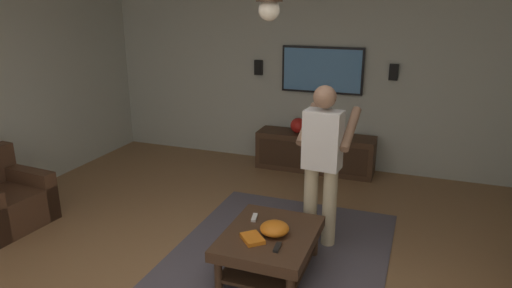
# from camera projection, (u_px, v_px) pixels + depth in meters

# --- Properties ---
(wall_back_tv) EXTENTS (0.10, 6.89, 2.72)m
(wall_back_tv) POSITION_uv_depth(u_px,v_px,m) (322.00, 75.00, 6.64)
(wall_back_tv) COLOR #B2B7AD
(wall_back_tv) RESTS_ON ground
(area_rug) EXTENTS (2.73, 2.05, 0.01)m
(area_rug) POSITION_uv_depth(u_px,v_px,m) (276.00, 260.00, 4.40)
(area_rug) COLOR #514C56
(area_rug) RESTS_ON ground
(armchair) EXTENTS (0.86, 0.87, 0.82)m
(armchair) POSITION_uv_depth(u_px,v_px,m) (1.00, 201.00, 5.03)
(armchair) COLOR #472D1E
(armchair) RESTS_ON ground
(coffee_table) EXTENTS (1.00, 0.80, 0.40)m
(coffee_table) POSITION_uv_depth(u_px,v_px,m) (270.00, 243.00, 4.13)
(coffee_table) COLOR #422B1C
(coffee_table) RESTS_ON ground
(media_console) EXTENTS (0.45, 1.70, 0.55)m
(media_console) POSITION_uv_depth(u_px,v_px,m) (315.00, 152.00, 6.66)
(media_console) COLOR #422B1C
(media_console) RESTS_ON ground
(tv) EXTENTS (0.05, 1.18, 0.66)m
(tv) POSITION_uv_depth(u_px,v_px,m) (322.00, 70.00, 6.53)
(tv) COLOR black
(person_standing) EXTENTS (0.57, 0.57, 1.64)m
(person_standing) POSITION_uv_depth(u_px,v_px,m) (323.00, 157.00, 4.47)
(person_standing) COLOR #C6B793
(person_standing) RESTS_ON ground
(bowl) EXTENTS (0.26, 0.26, 0.12)m
(bowl) POSITION_uv_depth(u_px,v_px,m) (275.00, 228.00, 4.05)
(bowl) COLOR orange
(bowl) RESTS_ON coffee_table
(remote_white) EXTENTS (0.16, 0.07, 0.02)m
(remote_white) POSITION_uv_depth(u_px,v_px,m) (254.00, 217.00, 4.36)
(remote_white) COLOR white
(remote_white) RESTS_ON coffee_table
(remote_black) EXTENTS (0.15, 0.06, 0.02)m
(remote_black) POSITION_uv_depth(u_px,v_px,m) (277.00, 247.00, 3.84)
(remote_black) COLOR black
(remote_black) RESTS_ON coffee_table
(book) EXTENTS (0.27, 0.27, 0.04)m
(book) POSITION_uv_depth(u_px,v_px,m) (252.00, 238.00, 3.97)
(book) COLOR orange
(book) RESTS_ON coffee_table
(vase_round) EXTENTS (0.22, 0.22, 0.22)m
(vase_round) POSITION_uv_depth(u_px,v_px,m) (298.00, 125.00, 6.63)
(vase_round) COLOR red
(vase_round) RESTS_ON media_console
(wall_speaker_left) EXTENTS (0.06, 0.12, 0.22)m
(wall_speaker_left) POSITION_uv_depth(u_px,v_px,m) (394.00, 72.00, 6.20)
(wall_speaker_left) COLOR black
(wall_speaker_right) EXTENTS (0.06, 0.12, 0.22)m
(wall_speaker_right) POSITION_uv_depth(u_px,v_px,m) (259.00, 67.00, 6.87)
(wall_speaker_right) COLOR black
(ceiling_fan) EXTENTS (1.13, 1.18, 0.46)m
(ceiling_fan) POSITION_uv_depth(u_px,v_px,m) (268.00, 0.00, 3.35)
(ceiling_fan) COLOR #4C3828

